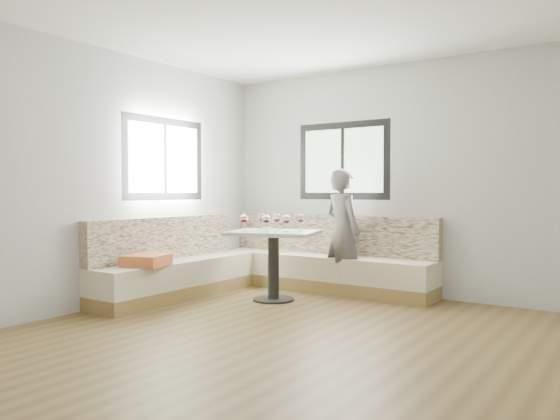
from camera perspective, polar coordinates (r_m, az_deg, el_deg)
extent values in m
cube|color=brown|center=(4.65, 1.87, -13.75)|extent=(5.00, 5.00, 0.01)
cube|color=white|center=(4.73, 1.91, 20.99)|extent=(5.00, 5.00, 0.01)
cube|color=#B7B7B2|center=(6.72, 13.44, 3.13)|extent=(5.00, 0.01, 2.80)
cube|color=#B7B7B2|center=(6.19, -18.06, 3.19)|extent=(0.01, 5.00, 2.80)
cube|color=black|center=(7.09, 6.60, 5.13)|extent=(1.30, 0.02, 1.00)
cube|color=black|center=(6.78, -11.97, 5.25)|extent=(0.02, 1.30, 1.00)
cube|color=#9A7C47|center=(7.02, 4.43, -7.70)|extent=(2.90, 0.55, 0.16)
cube|color=beige|center=(6.99, 4.44, -5.88)|extent=(2.90, 0.55, 0.29)
cube|color=beige|center=(7.12, 5.27, -2.53)|extent=(2.90, 0.14, 0.50)
cube|color=#9A7C47|center=(6.63, -10.74, -8.31)|extent=(0.55, 2.25, 0.16)
cube|color=beige|center=(6.59, -10.76, -6.38)|extent=(0.55, 2.25, 0.29)
cube|color=beige|center=(6.69, -12.02, -2.85)|extent=(0.14, 2.25, 0.50)
cube|color=#BC8346|center=(6.08, -13.80, -5.13)|extent=(0.52, 0.52, 0.12)
cylinder|color=black|center=(6.38, -0.68, -9.31)|extent=(0.48, 0.48, 0.02)
cylinder|color=black|center=(6.31, -0.69, -6.03)|extent=(0.13, 0.13, 0.76)
cube|color=silver|center=(6.27, -0.69, -2.40)|extent=(1.15, 1.00, 0.04)
imported|color=#575251|center=(6.69, 6.58, -2.26)|extent=(0.66, 0.56, 1.53)
cylinder|color=white|center=(6.42, -1.42, -1.95)|extent=(0.09, 0.09, 0.04)
sphere|color=black|center=(6.42, -1.28, -1.86)|extent=(0.02, 0.02, 0.02)
sphere|color=black|center=(6.43, -1.46, -1.85)|extent=(0.02, 0.02, 0.02)
sphere|color=black|center=(6.41, -1.48, -1.87)|extent=(0.02, 0.02, 0.02)
cylinder|color=white|center=(6.23, -3.76, -2.21)|extent=(0.07, 0.07, 0.01)
cylinder|color=white|center=(6.22, -3.76, -1.77)|extent=(0.01, 0.01, 0.09)
ellipsoid|color=white|center=(6.22, -3.76, -0.86)|extent=(0.09, 0.09, 0.11)
cylinder|color=#43020D|center=(6.22, -3.76, -1.11)|extent=(0.06, 0.06, 0.02)
cylinder|color=white|center=(6.11, -1.47, -2.28)|extent=(0.07, 0.07, 0.01)
cylinder|color=white|center=(6.11, -1.48, -1.84)|extent=(0.01, 0.01, 0.09)
ellipsoid|color=white|center=(6.10, -1.48, -0.91)|extent=(0.09, 0.09, 0.11)
cylinder|color=#43020D|center=(6.11, -1.48, -1.16)|extent=(0.06, 0.06, 0.02)
cylinder|color=white|center=(6.12, 0.66, -2.28)|extent=(0.07, 0.07, 0.01)
cylinder|color=white|center=(6.11, 0.66, -1.83)|extent=(0.01, 0.01, 0.09)
ellipsoid|color=white|center=(6.11, 0.66, -0.90)|extent=(0.09, 0.09, 0.11)
cylinder|color=#43020D|center=(6.11, 0.66, -1.16)|extent=(0.06, 0.06, 0.02)
cylinder|color=white|center=(6.37, -0.35, -2.11)|extent=(0.07, 0.07, 0.01)
cylinder|color=white|center=(6.37, -0.35, -1.68)|extent=(0.01, 0.01, 0.09)
ellipsoid|color=white|center=(6.36, -0.35, -0.79)|extent=(0.09, 0.09, 0.11)
cylinder|color=#43020D|center=(6.36, -0.35, -1.03)|extent=(0.06, 0.06, 0.02)
cylinder|color=white|center=(6.27, 2.11, -2.18)|extent=(0.07, 0.07, 0.01)
cylinder|color=white|center=(6.26, 2.11, -1.74)|extent=(0.01, 0.01, 0.09)
ellipsoid|color=white|center=(6.26, 2.11, -0.83)|extent=(0.09, 0.09, 0.11)
cylinder|color=#43020D|center=(6.26, 2.11, -1.08)|extent=(0.06, 0.06, 0.02)
cylinder|color=white|center=(6.51, -1.92, -2.02)|extent=(0.07, 0.07, 0.01)
cylinder|color=white|center=(6.51, -1.92, -1.60)|extent=(0.01, 0.01, 0.09)
ellipsoid|color=white|center=(6.50, -1.92, -0.73)|extent=(0.09, 0.09, 0.11)
cylinder|color=#43020D|center=(6.50, -1.92, -0.97)|extent=(0.06, 0.06, 0.02)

